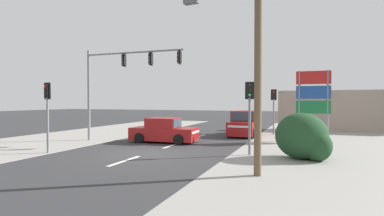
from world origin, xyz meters
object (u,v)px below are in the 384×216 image
object	(u,v)px
sedan_kerbside_parked	(164,131)
suv_oncoming_mid	(245,124)
pedestal_signal_left_kerb	(47,105)
pedestal_signal_right_kerb	(250,105)
traffic_signal_mast	(119,74)
shopping_plaza_sign	(313,96)
pedestal_signal_far_median	(274,104)
utility_pole_foreground_right	(254,36)

from	to	relation	value
sedan_kerbside_parked	suv_oncoming_mid	bearing A→B (deg)	53.97
pedestal_signal_left_kerb	suv_oncoming_mid	distance (m)	13.90
pedestal_signal_right_kerb	suv_oncoming_mid	world-z (taller)	pedestal_signal_right_kerb
traffic_signal_mast	shopping_plaza_sign	distance (m)	12.55
suv_oncoming_mid	shopping_plaza_sign	bearing A→B (deg)	-23.17
suv_oncoming_mid	sedan_kerbside_parked	world-z (taller)	suv_oncoming_mid
pedestal_signal_right_kerb	pedestal_signal_left_kerb	world-z (taller)	same
suv_oncoming_mid	pedestal_signal_right_kerb	bearing A→B (deg)	-77.65
traffic_signal_mast	suv_oncoming_mid	size ratio (longest dim) A/B	1.51
sedan_kerbside_parked	pedestal_signal_right_kerb	bearing A→B (deg)	-24.59
pedestal_signal_right_kerb	pedestal_signal_far_median	distance (m)	9.67
shopping_plaza_sign	sedan_kerbside_parked	size ratio (longest dim) A/B	1.06
utility_pole_foreground_right	pedestal_signal_far_median	distance (m)	13.84
pedestal_signal_left_kerb	shopping_plaza_sign	bearing A→B (deg)	36.76
shopping_plaza_sign	pedestal_signal_right_kerb	bearing A→B (deg)	-115.13
pedestal_signal_left_kerb	utility_pole_foreground_right	bearing A→B (deg)	-4.89
pedestal_signal_right_kerb	shopping_plaza_sign	world-z (taller)	shopping_plaza_sign
pedestal_signal_far_median	sedan_kerbside_parked	world-z (taller)	pedestal_signal_far_median
traffic_signal_mast	pedestal_signal_left_kerb	size ratio (longest dim) A/B	1.94
pedestal_signal_left_kerb	shopping_plaza_sign	distance (m)	15.68
shopping_plaza_sign	pedestal_signal_left_kerb	bearing A→B (deg)	-143.24
shopping_plaza_sign	pedestal_signal_far_median	bearing A→B (deg)	130.00
pedestal_signal_right_kerb	pedestal_signal_left_kerb	bearing A→B (deg)	-162.37
pedestal_signal_far_median	shopping_plaza_sign	distance (m)	4.39
pedestal_signal_far_median	suv_oncoming_mid	bearing A→B (deg)	-147.54
pedestal_signal_left_kerb	suv_oncoming_mid	bearing A→B (deg)	55.88
pedestal_signal_right_kerb	sedan_kerbside_parked	distance (m)	6.77
utility_pole_foreground_right	pedestal_signal_far_median	bearing A→B (deg)	92.80
suv_oncoming_mid	traffic_signal_mast	bearing A→B (deg)	-136.21
suv_oncoming_mid	pedestal_signal_left_kerb	bearing A→B (deg)	-124.12
utility_pole_foreground_right	pedestal_signal_far_median	xyz separation A→B (m)	(-0.67, 13.60, -2.47)
pedestal_signal_far_median	shopping_plaza_sign	bearing A→B (deg)	-50.00
traffic_signal_mast	pedestal_signal_right_kerb	bearing A→B (deg)	-11.97
pedestal_signal_left_kerb	suv_oncoming_mid	xyz separation A→B (m)	(7.75, 11.43, -1.53)
utility_pole_foreground_right	pedestal_signal_far_median	size ratio (longest dim) A/B	2.54
suv_oncoming_mid	pedestal_signal_far_median	bearing A→B (deg)	32.46
utility_pole_foreground_right	pedestal_signal_far_median	world-z (taller)	utility_pole_foreground_right
pedestal_signal_left_kerb	pedestal_signal_far_median	world-z (taller)	same
traffic_signal_mast	pedestal_signal_right_kerb	distance (m)	9.07
shopping_plaza_sign	suv_oncoming_mid	world-z (taller)	shopping_plaza_sign
suv_oncoming_mid	sedan_kerbside_parked	distance (m)	7.00
utility_pole_foreground_right	suv_oncoming_mid	size ratio (longest dim) A/B	1.99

